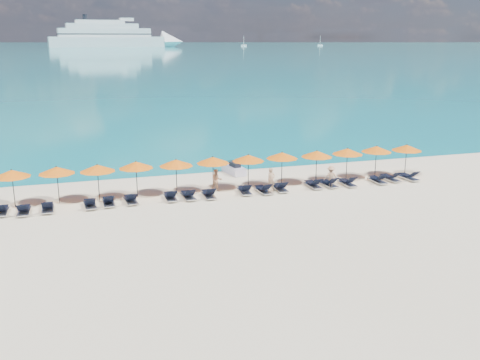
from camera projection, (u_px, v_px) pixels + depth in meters
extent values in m
plane|color=beige|center=(256.00, 214.00, 29.70)|extent=(1400.00, 1400.00, 0.00)
cube|color=#1FA9B2|center=(82.00, 45.00, 639.99)|extent=(1600.00, 1300.00, 0.01)
cube|color=white|center=(107.00, 42.00, 522.35)|extent=(110.70, 29.89, 9.94)
cone|color=white|center=(173.00, 42.00, 546.20)|extent=(23.79, 23.79, 21.87)
cube|color=white|center=(105.00, 32.00, 519.32)|extent=(88.65, 24.91, 7.95)
cube|color=white|center=(102.00, 26.00, 517.05)|extent=(68.87, 21.11, 4.97)
cube|color=white|center=(100.00, 22.00, 515.30)|extent=(46.83, 16.12, 3.48)
cube|color=black|center=(105.00, 34.00, 519.70)|extent=(89.76, 25.20, 0.89)
cube|color=black|center=(105.00, 30.00, 518.80)|extent=(87.55, 24.61, 0.89)
cylinder|color=black|center=(85.00, 17.00, 509.28)|extent=(4.37, 4.37, 5.47)
cube|color=white|center=(244.00, 45.00, 578.60)|extent=(6.15, 2.05, 1.64)
cylinder|color=white|center=(244.00, 40.00, 577.22)|extent=(0.37, 0.37, 10.25)
cube|color=white|center=(320.00, 45.00, 595.74)|extent=(5.98, 1.99, 1.60)
cylinder|color=white|center=(320.00, 40.00, 594.40)|extent=(0.36, 0.36, 9.97)
cube|color=silver|center=(234.00, 170.00, 38.46)|extent=(1.28, 2.46, 0.54)
cube|color=black|center=(235.00, 165.00, 38.19)|extent=(0.65, 1.05, 0.34)
cylinder|color=black|center=(230.00, 161.00, 38.83)|extent=(0.54, 0.15, 0.06)
imported|color=tan|center=(271.00, 180.00, 33.85)|extent=(0.64, 0.51, 1.54)
imported|color=tan|center=(217.00, 180.00, 33.87)|extent=(0.72, 0.43, 1.46)
imported|color=tan|center=(331.00, 176.00, 34.93)|extent=(0.99, 0.61, 1.42)
cylinder|color=black|center=(13.00, 189.00, 30.63)|extent=(0.05, 0.05, 2.20)
cone|color=orange|center=(12.00, 173.00, 30.39)|extent=(2.10, 2.10, 0.42)
sphere|color=black|center=(11.00, 170.00, 30.33)|extent=(0.08, 0.08, 0.08)
cylinder|color=black|center=(58.00, 185.00, 31.38)|extent=(0.05, 0.05, 2.20)
cone|color=orange|center=(57.00, 170.00, 31.14)|extent=(2.10, 2.10, 0.42)
sphere|color=black|center=(56.00, 166.00, 31.09)|extent=(0.08, 0.08, 0.08)
cylinder|color=black|center=(98.00, 183.00, 31.88)|extent=(0.05, 0.05, 2.20)
cone|color=orange|center=(97.00, 168.00, 31.64)|extent=(2.10, 2.10, 0.42)
sphere|color=black|center=(97.00, 164.00, 31.58)|extent=(0.08, 0.08, 0.08)
cylinder|color=black|center=(137.00, 179.00, 32.67)|extent=(0.05, 0.05, 2.20)
cone|color=orange|center=(136.00, 165.00, 32.43)|extent=(2.10, 2.10, 0.42)
sphere|color=black|center=(136.00, 161.00, 32.37)|extent=(0.08, 0.08, 0.08)
cylinder|color=black|center=(176.00, 177.00, 33.22)|extent=(0.05, 0.05, 2.20)
cone|color=orange|center=(176.00, 163.00, 32.98)|extent=(2.10, 2.10, 0.42)
sphere|color=black|center=(176.00, 159.00, 32.92)|extent=(0.08, 0.08, 0.08)
cylinder|color=black|center=(213.00, 174.00, 33.94)|extent=(0.05, 0.05, 2.20)
cone|color=orange|center=(213.00, 160.00, 33.70)|extent=(2.10, 2.10, 0.42)
sphere|color=black|center=(213.00, 157.00, 33.65)|extent=(0.08, 0.08, 0.08)
cylinder|color=black|center=(248.00, 172.00, 34.53)|extent=(0.05, 0.05, 2.20)
cone|color=orange|center=(248.00, 158.00, 34.29)|extent=(2.10, 2.10, 0.42)
sphere|color=black|center=(248.00, 155.00, 34.23)|extent=(0.08, 0.08, 0.08)
cylinder|color=black|center=(282.00, 169.00, 35.26)|extent=(0.05, 0.05, 2.20)
cone|color=orange|center=(282.00, 155.00, 35.02)|extent=(2.10, 2.10, 0.42)
sphere|color=black|center=(282.00, 152.00, 34.97)|extent=(0.08, 0.08, 0.08)
cylinder|color=black|center=(316.00, 167.00, 35.74)|extent=(0.05, 0.05, 2.20)
cone|color=orange|center=(317.00, 154.00, 35.50)|extent=(2.10, 2.10, 0.42)
sphere|color=black|center=(317.00, 151.00, 35.45)|extent=(0.08, 0.08, 0.08)
cylinder|color=black|center=(347.00, 164.00, 36.51)|extent=(0.05, 0.05, 2.20)
cone|color=orange|center=(347.00, 151.00, 36.27)|extent=(2.10, 2.10, 0.42)
sphere|color=black|center=(348.00, 148.00, 36.22)|extent=(0.08, 0.08, 0.08)
cylinder|color=black|center=(376.00, 162.00, 37.27)|extent=(0.05, 0.05, 2.20)
cone|color=orange|center=(377.00, 149.00, 37.04)|extent=(2.10, 2.10, 0.42)
sphere|color=black|center=(377.00, 146.00, 36.98)|extent=(0.08, 0.08, 0.08)
cylinder|color=black|center=(406.00, 160.00, 37.71)|extent=(0.05, 0.05, 2.20)
cone|color=orange|center=(407.00, 148.00, 37.47)|extent=(2.10, 2.10, 0.42)
sphere|color=black|center=(407.00, 145.00, 37.41)|extent=(0.08, 0.08, 0.08)
cube|color=silver|center=(2.00, 212.00, 29.64)|extent=(0.63, 1.70, 0.06)
cube|color=black|center=(2.00, 208.00, 29.83)|extent=(0.56, 1.10, 0.04)
cube|color=black|center=(0.00, 208.00, 29.03)|extent=(0.55, 0.54, 0.43)
cube|color=silver|center=(24.00, 212.00, 29.70)|extent=(0.66, 1.71, 0.06)
cube|color=black|center=(24.00, 207.00, 29.89)|extent=(0.57, 1.11, 0.04)
cube|color=black|center=(22.00, 207.00, 29.08)|extent=(0.56, 0.55, 0.43)
cube|color=silver|center=(48.00, 209.00, 30.15)|extent=(0.63, 1.71, 0.06)
cube|color=black|center=(48.00, 205.00, 30.34)|extent=(0.56, 1.10, 0.04)
cube|color=black|center=(47.00, 205.00, 29.54)|extent=(0.55, 0.54, 0.43)
cube|color=silver|center=(90.00, 205.00, 30.83)|extent=(0.73, 1.74, 0.06)
cube|color=black|center=(89.00, 201.00, 31.02)|extent=(0.62, 1.13, 0.04)
cube|color=black|center=(90.00, 201.00, 30.23)|extent=(0.58, 0.57, 0.43)
cube|color=silver|center=(109.00, 203.00, 31.25)|extent=(0.66, 1.72, 0.06)
cube|color=black|center=(108.00, 199.00, 31.44)|extent=(0.58, 1.11, 0.04)
cube|color=black|center=(109.00, 199.00, 30.64)|extent=(0.56, 0.55, 0.43)
cube|color=silver|center=(131.00, 201.00, 31.68)|extent=(0.77, 1.75, 0.06)
cube|color=black|center=(130.00, 197.00, 31.86)|extent=(0.64, 1.14, 0.04)
cube|color=black|center=(132.00, 197.00, 31.08)|extent=(0.59, 0.58, 0.43)
cube|color=silver|center=(170.00, 198.00, 32.27)|extent=(0.62, 1.70, 0.06)
cube|color=black|center=(170.00, 194.00, 32.46)|extent=(0.55, 1.10, 0.04)
cube|color=black|center=(172.00, 194.00, 31.65)|extent=(0.55, 0.54, 0.43)
cube|color=silver|center=(188.00, 197.00, 32.49)|extent=(0.71, 1.73, 0.06)
cube|color=black|center=(187.00, 193.00, 32.68)|extent=(0.61, 1.13, 0.04)
cube|color=black|center=(190.00, 192.00, 31.89)|extent=(0.58, 0.57, 0.43)
cube|color=silver|center=(209.00, 195.00, 32.75)|extent=(0.63, 1.70, 0.06)
cube|color=black|center=(208.00, 192.00, 32.94)|extent=(0.55, 1.10, 0.04)
cube|color=black|center=(211.00, 191.00, 32.13)|extent=(0.55, 0.54, 0.43)
cube|color=silver|center=(245.00, 191.00, 33.57)|extent=(0.73, 1.74, 0.06)
cube|color=black|center=(244.00, 188.00, 33.77)|extent=(0.62, 1.13, 0.04)
cube|color=black|center=(247.00, 187.00, 32.95)|extent=(0.58, 0.57, 0.43)
cube|color=silver|center=(263.00, 191.00, 33.70)|extent=(0.75, 1.74, 0.06)
cube|color=black|center=(262.00, 187.00, 33.88)|extent=(0.64, 1.14, 0.04)
cube|color=black|center=(267.00, 187.00, 33.10)|extent=(0.59, 0.58, 0.43)
cube|color=silver|center=(280.00, 189.00, 34.17)|extent=(0.66, 1.71, 0.06)
cube|color=black|center=(279.00, 185.00, 34.37)|extent=(0.58, 1.11, 0.04)
cube|color=black|center=(283.00, 185.00, 33.56)|extent=(0.56, 0.55, 0.43)
cube|color=silver|center=(313.00, 186.00, 34.90)|extent=(0.63, 1.70, 0.06)
cube|color=black|center=(311.00, 182.00, 35.09)|extent=(0.56, 1.10, 0.04)
cube|color=black|center=(317.00, 182.00, 34.29)|extent=(0.55, 0.54, 0.43)
cube|color=silver|center=(328.00, 185.00, 35.15)|extent=(0.79, 1.75, 0.06)
cube|color=black|center=(326.00, 181.00, 35.33)|extent=(0.66, 1.15, 0.04)
cube|color=black|center=(333.00, 181.00, 34.55)|extent=(0.60, 0.59, 0.43)
cube|color=silver|center=(347.00, 184.00, 35.36)|extent=(0.68, 1.72, 0.06)
cube|color=black|center=(345.00, 180.00, 35.54)|extent=(0.59, 1.12, 0.04)
cube|color=black|center=(352.00, 180.00, 34.75)|extent=(0.57, 0.56, 0.43)
cube|color=silver|center=(377.00, 181.00, 36.06)|extent=(0.64, 1.71, 0.06)
cube|color=black|center=(375.00, 178.00, 36.24)|extent=(0.56, 1.11, 0.04)
cube|color=black|center=(382.00, 177.00, 35.44)|extent=(0.56, 0.54, 0.43)
cube|color=silver|center=(390.00, 179.00, 36.54)|extent=(0.78, 1.75, 0.06)
cube|color=black|center=(388.00, 176.00, 36.73)|extent=(0.65, 1.15, 0.04)
cube|color=black|center=(396.00, 175.00, 35.95)|extent=(0.60, 0.59, 0.43)
cube|color=silver|center=(408.00, 178.00, 36.80)|extent=(0.78, 1.75, 0.06)
cube|color=black|center=(406.00, 175.00, 36.99)|extent=(0.65, 1.15, 0.04)
cube|color=black|center=(414.00, 174.00, 36.21)|extent=(0.60, 0.59, 0.43)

